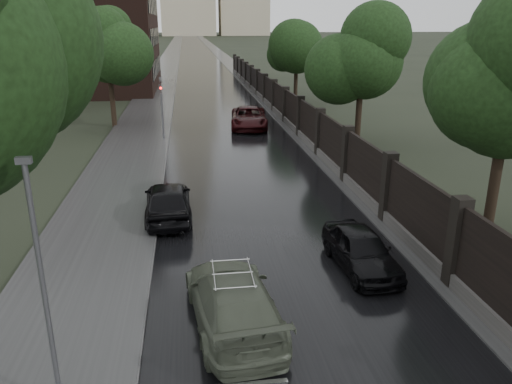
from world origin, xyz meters
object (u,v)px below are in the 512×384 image
hatchback_left (168,200)px  car_right_near (361,250)px  tree_right_b (362,63)px  tree_right_c (297,48)px  volga_sedan (233,301)px  tree_right_a (509,96)px  traffic_light (162,103)px  lamp_post (44,289)px  car_right_far (249,118)px  tree_left_far (108,52)px

hatchback_left → car_right_near: bearing=137.9°
tree_right_b → tree_right_c: size_ratio=1.00×
volga_sedan → car_right_near: (4.15, 2.52, -0.07)m
tree_right_a → traffic_light: size_ratio=1.75×
tree_right_c → hatchback_left: size_ratio=1.62×
tree_right_c → hatchback_left: 30.95m
tree_right_b → lamp_post: (-12.90, -20.50, -2.28)m
tree_right_c → hatchback_left: bearing=-111.2°
lamp_post → car_right_far: (7.00, 26.76, -1.92)m
lamp_post → car_right_far: 27.73m
car_right_near → volga_sedan: bearing=-152.9°
traffic_light → hatchback_left: (0.70, -13.58, -1.66)m
tree_left_far → car_right_near: (10.35, -23.60, -4.61)m
tree_right_a → car_right_far: (-5.90, 20.26, -4.20)m
hatchback_left → car_right_near: size_ratio=1.16×
traffic_light → car_right_near: (6.65, -18.60, -1.76)m
car_right_far → car_right_near: bearing=-82.5°
tree_right_a → car_right_far: size_ratio=1.30×
tree_right_a → hatchback_left: (-11.10, 3.42, -4.21)m
tree_right_c → lamp_post: size_ratio=1.37×
tree_right_a → hatchback_left: tree_right_a is taller
tree_right_c → car_right_far: bearing=-116.7°
traffic_light → volga_sedan: bearing=-83.2°
tree_right_a → tree_right_b: size_ratio=1.00×
lamp_post → traffic_light: lamp_post is taller
car_right_far → tree_right_b: bearing=-41.1°
tree_right_a → hatchback_left: 12.35m
car_right_near → tree_right_b: bearing=67.6°
hatchback_left → car_right_far: car_right_far is taller
tree_left_far → car_right_near: tree_left_far is taller
tree_right_a → car_right_near: size_ratio=1.88×
tree_left_far → volga_sedan: bearing=-76.6°
volga_sedan → car_right_far: size_ratio=0.90×
hatchback_left → tree_right_a: bearing=161.0°
car_right_far → traffic_light: bearing=-145.5°
tree_right_b → car_right_far: 9.57m
traffic_light → volga_sedan: traffic_light is taller
traffic_light → tree_right_b: bearing=-14.2°
tree_left_far → traffic_light: bearing=-53.5°
traffic_light → car_right_near: traffic_light is taller
traffic_light → volga_sedan: size_ratio=0.82×
lamp_post → tree_right_a: bearing=26.7°
tree_left_far → tree_right_c: size_ratio=1.05×
volga_sedan → car_right_near: size_ratio=1.30×
tree_right_a → tree_left_far: bearing=125.2°
traffic_light → car_right_far: 6.94m
tree_right_a → car_right_far: bearing=106.2°
volga_sedan → hatchback_left: (-1.80, 7.54, 0.03)m
tree_left_far → tree_right_a: size_ratio=1.05×
traffic_light → volga_sedan: 21.33m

